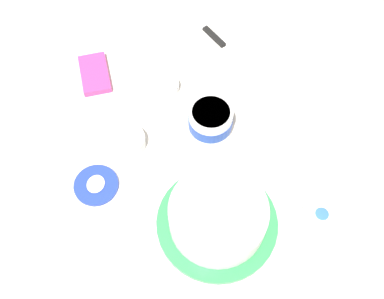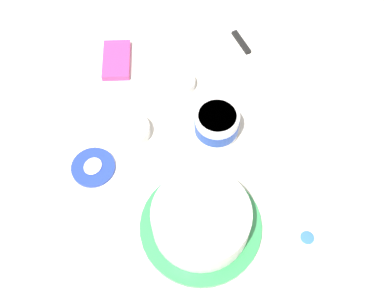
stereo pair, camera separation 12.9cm
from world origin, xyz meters
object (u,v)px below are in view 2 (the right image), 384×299
object	(u,v)px
frosting_tub_lid	(93,167)
candy_box_lower	(116,60)
frosting_tub	(217,124)
sprinkle_bowl_orange	(182,83)
sprinkle_bowl_yellow	(132,130)
sprinkle_bowl_blue	(306,240)
spreading_knife	(234,32)
frosted_cake	(201,220)

from	to	relation	value
frosting_tub_lid	candy_box_lower	bearing A→B (deg)	17.86
candy_box_lower	frosting_tub	bearing A→B (deg)	-132.33
frosting_tub	frosting_tub_lid	world-z (taller)	frosting_tub
sprinkle_bowl_orange	frosting_tub	bearing A→B (deg)	-125.50
frosting_tub_lid	sprinkle_bowl_yellow	bearing A→B (deg)	-19.16
sprinkle_bowl_blue	candy_box_lower	xyz separation A→B (m)	(0.32, 0.70, -0.01)
spreading_knife	candy_box_lower	distance (m)	0.38
spreading_knife	frosting_tub_lid	bearing A→B (deg)	163.86
frosting_tub	sprinkle_bowl_orange	size ratio (longest dim) A/B	1.55
frosting_tub_lid	spreading_knife	size ratio (longest dim) A/B	0.61
frosted_cake	frosting_tub	xyz separation A→B (m)	(0.28, 0.07, -0.01)
sprinkle_bowl_orange	sprinkle_bowl_blue	world-z (taller)	sprinkle_bowl_blue
sprinkle_bowl_yellow	sprinkle_bowl_orange	bearing A→B (deg)	-15.85
frosting_tub_lid	sprinkle_bowl_yellow	distance (m)	0.15
frosting_tub_lid	candy_box_lower	size ratio (longest dim) A/B	0.82
frosted_cake	frosting_tub	bearing A→B (deg)	14.21
sprinkle_bowl_blue	candy_box_lower	size ratio (longest dim) A/B	0.67
frosting_tub	sprinkle_bowl_blue	xyz separation A→B (m)	(-0.21, -0.32, -0.02)
frosting_tub_lid	candy_box_lower	xyz separation A→B (m)	(0.35, 0.11, 0.00)
frosting_tub	frosted_cake	bearing A→B (deg)	-165.79
candy_box_lower	spreading_knife	bearing A→B (deg)	-74.04
frosting_tub_lid	sprinkle_bowl_orange	size ratio (longest dim) A/B	1.49
frosted_cake	sprinkle_bowl_orange	bearing A→B (deg)	30.09
frosting_tub_lid	sprinkle_bowl_yellow	world-z (taller)	sprinkle_bowl_yellow
candy_box_lower	sprinkle_bowl_blue	bearing A→B (deg)	-140.42
spreading_knife	frosting_tub	bearing A→B (deg)	-166.77
sprinkle_bowl_yellow	sprinkle_bowl_orange	distance (m)	0.22
frosted_cake	spreading_knife	distance (m)	0.66
sprinkle_bowl_orange	frosting_tub_lid	bearing A→B (deg)	162.81
sprinkle_bowl_yellow	sprinkle_bowl_orange	world-z (taller)	sprinkle_bowl_yellow
sprinkle_bowl_orange	sprinkle_bowl_blue	bearing A→B (deg)	-123.95
sprinkle_bowl_orange	sprinkle_bowl_blue	xyz separation A→B (m)	(-0.32, -0.48, 0.00)
spreading_knife	candy_box_lower	bearing A→B (deg)	131.39
spreading_knife	candy_box_lower	xyz separation A→B (m)	(-0.25, 0.29, 0.00)
sprinkle_bowl_yellow	sprinkle_bowl_blue	distance (m)	0.55
frosting_tub_lid	sprinkle_bowl_orange	bearing A→B (deg)	-17.19
frosted_cake	spreading_knife	size ratio (longest dim) A/B	1.60
frosted_cake	spreading_knife	world-z (taller)	frosted_cake
spreading_knife	sprinkle_bowl_blue	xyz separation A→B (m)	(-0.58, -0.41, 0.01)
frosting_tub_lid	sprinkle_bowl_yellow	xyz separation A→B (m)	(0.14, -0.05, 0.01)
sprinkle_bowl_blue	frosted_cake	bearing A→B (deg)	104.62
candy_box_lower	frosted_cake	bearing A→B (deg)	-156.75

